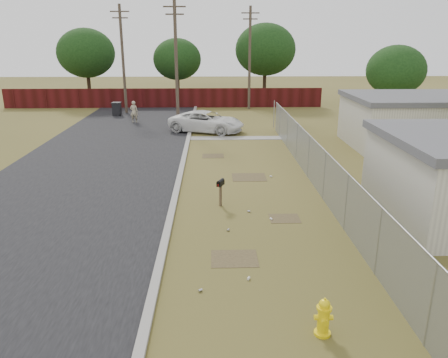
{
  "coord_description": "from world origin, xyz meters",
  "views": [
    {
      "loc": [
        -1.44,
        -16.72,
        6.33
      ],
      "look_at": [
        -0.99,
        -0.61,
        1.1
      ],
      "focal_mm": 35.0,
      "sensor_mm": 36.0,
      "label": 1
    }
  ],
  "objects_px": {
    "mailbox": "(221,185)",
    "pedestrian": "(134,112)",
    "fire_hydrant": "(324,318)",
    "trash_bin": "(117,109)",
    "pickup_truck": "(207,122)"
  },
  "relations": [
    {
      "from": "mailbox",
      "to": "pedestrian",
      "type": "relative_size",
      "value": 0.65
    },
    {
      "from": "fire_hydrant",
      "to": "pedestrian",
      "type": "bearing_deg",
      "value": 108.17
    },
    {
      "from": "pedestrian",
      "to": "trash_bin",
      "type": "relative_size",
      "value": 1.49
    },
    {
      "from": "mailbox",
      "to": "trash_bin",
      "type": "bearing_deg",
      "value": 111.58
    },
    {
      "from": "pedestrian",
      "to": "mailbox",
      "type": "bearing_deg",
      "value": 115.41
    },
    {
      "from": "fire_hydrant",
      "to": "pedestrian",
      "type": "relative_size",
      "value": 0.55
    },
    {
      "from": "fire_hydrant",
      "to": "mailbox",
      "type": "height_order",
      "value": "mailbox"
    },
    {
      "from": "pedestrian",
      "to": "trash_bin",
      "type": "height_order",
      "value": "pedestrian"
    },
    {
      "from": "fire_hydrant",
      "to": "pickup_truck",
      "type": "bearing_deg",
      "value": 97.21
    },
    {
      "from": "pickup_truck",
      "to": "fire_hydrant",
      "type": "bearing_deg",
      "value": -151.59
    },
    {
      "from": "trash_bin",
      "to": "pickup_truck",
      "type": "bearing_deg",
      "value": -42.12
    },
    {
      "from": "fire_hydrant",
      "to": "mailbox",
      "type": "xyz_separation_m",
      "value": [
        -2.12,
        7.92,
        0.43
      ]
    },
    {
      "from": "fire_hydrant",
      "to": "pedestrian",
      "type": "xyz_separation_m",
      "value": [
        -8.5,
        25.9,
        0.41
      ]
    },
    {
      "from": "pedestrian",
      "to": "fire_hydrant",
      "type": "bearing_deg",
      "value": 114.04
    },
    {
      "from": "pickup_truck",
      "to": "mailbox",
      "type": "bearing_deg",
      "value": -156.04
    }
  ]
}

